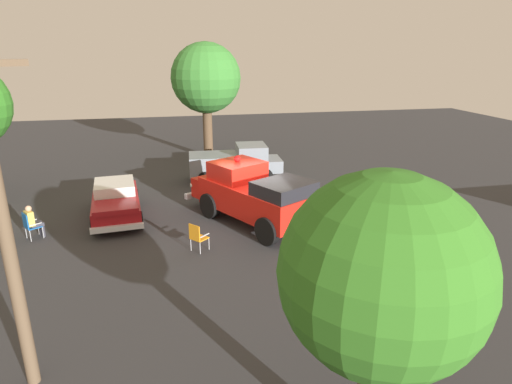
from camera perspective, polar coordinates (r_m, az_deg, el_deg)
name	(u,v)px	position (r m, az deg, el deg)	size (l,w,h in m)	color
ground_plane	(254,223)	(17.46, -0.33, -4.13)	(60.00, 60.00, 0.00)	#333335
vintage_fire_truck	(252,194)	(17.20, -0.51, -0.22)	(4.81, 6.25, 2.59)	black
classic_hot_rod	(116,201)	(18.66, -17.93, -1.11)	(2.29, 4.52, 1.46)	black
parked_pickup	(235,162)	(22.88, -2.79, 3.93)	(4.89, 2.25, 1.90)	black
lawn_chair_near_truck	(29,224)	(17.86, -27.60, -3.76)	(0.68, 0.68, 1.02)	#B7BABF
lawn_chair_spare	(197,236)	(15.03, -7.75, -5.70)	(0.69, 0.69, 1.02)	#B7BABF
spectator_seated	(33,220)	(17.86, -27.25, -3.34)	(0.65, 0.61, 1.29)	#383842
spectator_standing	(339,220)	(15.53, 10.80, -3.57)	(0.65, 0.30, 1.68)	#2D334C
oak_tree_right	(206,79)	(27.61, -6.59, 14.56)	(4.27, 4.27, 7.10)	brown
oak_tree_distant	(382,276)	(6.66, 16.21, -10.50)	(3.07, 3.07, 5.11)	brown
utility_pole	(3,220)	(9.28, -30.30, -3.20)	(1.54, 0.93, 7.03)	brown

